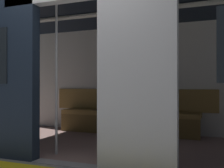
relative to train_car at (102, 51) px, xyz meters
name	(u,v)px	position (x,y,z in m)	size (l,w,h in m)	color
ground_plane	(66,164)	(-0.06, 1.25, -1.57)	(60.00, 60.00, 0.00)	gray
train_car	(102,51)	(0.00, 0.00, 0.00)	(6.40, 2.86, 2.37)	silver
bench_seat	(127,117)	(-0.06, -1.10, -1.21)	(2.90, 0.44, 0.46)	olive
person_seated	(137,101)	(-0.28, -1.04, -0.88)	(0.55, 0.69, 1.19)	pink
handbag	(157,108)	(-0.67, -1.16, -1.02)	(0.26, 0.15, 0.17)	brown
book	(118,110)	(0.15, -1.12, -1.09)	(0.15, 0.22, 0.03)	#33723F
grab_pole_door	(56,77)	(0.34, 0.86, -0.45)	(0.04, 0.04, 2.23)	silver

